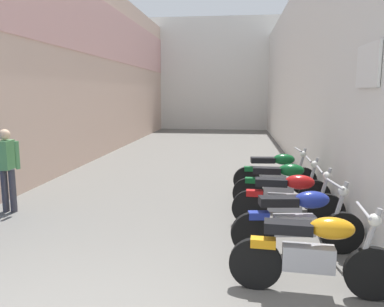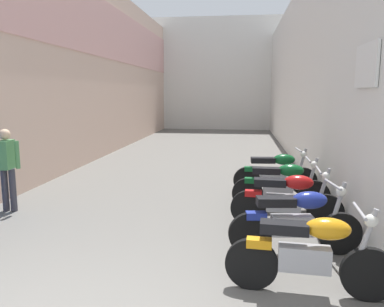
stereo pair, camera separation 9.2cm
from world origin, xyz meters
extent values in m
plane|color=#66635E|center=(0.00, 8.53, 0.00)|extent=(37.06, 37.06, 0.00)
cube|color=beige|center=(-3.48, 10.53, 3.08)|extent=(0.40, 21.06, 6.17)
cube|color=#DBA39E|center=(-3.27, 10.53, 4.44)|extent=(0.04, 21.06, 1.97)
cube|color=silver|center=(3.48, 10.53, 2.80)|extent=(0.40, 21.06, 5.60)
cube|color=white|center=(3.25, 3.00, 2.60)|extent=(0.04, 0.90, 0.60)
cube|color=silver|center=(0.00, 22.06, 3.38)|extent=(9.56, 2.00, 6.76)
cylinder|color=black|center=(2.95, 1.43, 0.30)|extent=(0.60, 0.13, 0.60)
cylinder|color=black|center=(1.71, 1.53, 0.30)|extent=(0.60, 0.13, 0.60)
cube|color=#9E9EA3|center=(2.28, 1.49, 0.42)|extent=(0.57, 0.24, 0.28)
ellipsoid|color=orange|center=(2.51, 1.47, 0.78)|extent=(0.50, 0.30, 0.24)
cube|color=black|center=(2.05, 1.50, 0.76)|extent=(0.54, 0.26, 0.12)
cylinder|color=#9E9EA3|center=(2.88, 1.44, 0.65)|extent=(0.25, 0.08, 0.77)
cylinder|color=#9E9EA3|center=(2.81, 1.44, 1.00)|extent=(0.08, 0.58, 0.04)
sphere|color=silver|center=(2.93, 1.44, 0.90)|extent=(0.14, 0.14, 0.14)
cube|color=orange|center=(1.79, 1.53, 0.56)|extent=(0.29, 0.16, 0.10)
cylinder|color=black|center=(2.95, 2.65, 0.30)|extent=(0.61, 0.16, 0.60)
cylinder|color=black|center=(1.71, 2.49, 0.30)|extent=(0.61, 0.16, 0.60)
cube|color=#9E9EA3|center=(2.28, 2.57, 0.42)|extent=(0.58, 0.27, 0.28)
ellipsoid|color=navy|center=(2.51, 2.60, 0.78)|extent=(0.51, 0.32, 0.24)
cube|color=black|center=(2.05, 2.54, 0.76)|extent=(0.54, 0.28, 0.12)
cylinder|color=#9E9EA3|center=(2.88, 2.64, 0.65)|extent=(0.25, 0.09, 0.77)
cylinder|color=#9E9EA3|center=(2.81, 2.64, 1.00)|extent=(0.11, 0.58, 0.04)
sphere|color=silver|center=(2.93, 2.65, 0.90)|extent=(0.14, 0.14, 0.14)
cube|color=navy|center=(1.79, 2.51, 0.56)|extent=(0.30, 0.17, 0.10)
cylinder|color=black|center=(2.95, 3.63, 0.30)|extent=(0.60, 0.12, 0.60)
cylinder|color=black|center=(1.70, 3.71, 0.30)|extent=(0.60, 0.12, 0.60)
cube|color=#9E9EA3|center=(2.28, 3.67, 0.42)|extent=(0.57, 0.23, 0.28)
ellipsoid|color=#AD1414|center=(2.51, 3.66, 0.78)|extent=(0.50, 0.29, 0.24)
cube|color=black|center=(2.05, 3.69, 0.76)|extent=(0.53, 0.25, 0.12)
cylinder|color=#9E9EA3|center=(2.88, 3.63, 0.65)|extent=(0.25, 0.08, 0.77)
cylinder|color=#9E9EA3|center=(2.81, 3.64, 1.00)|extent=(0.07, 0.58, 0.04)
sphere|color=silver|center=(2.93, 3.63, 0.90)|extent=(0.14, 0.14, 0.14)
cube|color=#AD1414|center=(1.78, 3.70, 0.56)|extent=(0.29, 0.16, 0.10)
cylinder|color=black|center=(2.95, 4.64, 0.30)|extent=(0.60, 0.10, 0.60)
cylinder|color=black|center=(1.70, 4.67, 0.30)|extent=(0.60, 0.10, 0.60)
cube|color=#9E9EA3|center=(2.28, 4.66, 0.42)|extent=(0.56, 0.21, 0.28)
ellipsoid|color=#0F5123|center=(2.51, 4.65, 0.78)|extent=(0.49, 0.27, 0.24)
cube|color=black|center=(2.05, 4.66, 0.76)|extent=(0.53, 0.23, 0.12)
cylinder|color=#9E9EA3|center=(2.88, 4.64, 0.65)|extent=(0.25, 0.07, 0.77)
cylinder|color=#9E9EA3|center=(2.81, 4.64, 1.00)|extent=(0.05, 0.58, 0.04)
sphere|color=silver|center=(2.93, 4.64, 0.90)|extent=(0.14, 0.14, 0.14)
cube|color=#0F5123|center=(1.78, 4.67, 0.56)|extent=(0.28, 0.15, 0.10)
cylinder|color=black|center=(2.95, 5.89, 0.30)|extent=(0.60, 0.12, 0.60)
cylinder|color=black|center=(1.71, 5.80, 0.30)|extent=(0.60, 0.12, 0.60)
cube|color=#9E9EA3|center=(2.28, 5.85, 0.42)|extent=(0.57, 0.24, 0.28)
ellipsoid|color=#0F5123|center=(2.51, 5.86, 0.78)|extent=(0.50, 0.29, 0.24)
cube|color=black|center=(2.05, 5.83, 0.76)|extent=(0.53, 0.26, 0.12)
cylinder|color=#9E9EA3|center=(2.88, 5.89, 0.65)|extent=(0.25, 0.08, 0.77)
cylinder|color=#9E9EA3|center=(2.81, 5.88, 1.00)|extent=(0.08, 0.58, 0.04)
sphere|color=silver|center=(2.93, 5.89, 0.90)|extent=(0.14, 0.14, 0.14)
cube|color=#0F5123|center=(1.79, 5.81, 0.56)|extent=(0.29, 0.16, 0.10)
cylinder|color=#383842|center=(-2.87, 3.92, 0.41)|extent=(0.12, 0.12, 0.82)
cylinder|color=#383842|center=(-2.71, 3.92, 0.41)|extent=(0.12, 0.12, 0.82)
cube|color=#4C8C51|center=(-2.79, 3.92, 1.09)|extent=(0.23, 0.36, 0.54)
sphere|color=#DBB28E|center=(-2.79, 3.92, 1.47)|extent=(0.20, 0.20, 0.20)
cylinder|color=#4C8C51|center=(-2.57, 3.92, 1.09)|extent=(0.08, 0.08, 0.52)
camera|label=1|loc=(1.47, -2.64, 2.23)|focal=35.82mm
camera|label=2|loc=(1.56, -2.63, 2.23)|focal=35.82mm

